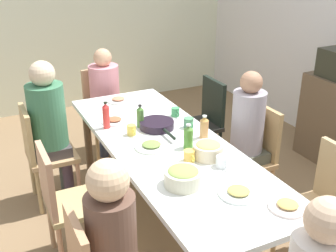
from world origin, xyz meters
The scene contains 30 objects.
ground_plane centered at (0.00, 0.00, 0.00)m, with size 7.32×7.32×0.00m, color olive.
wall_left centered at (-3.11, 0.00, 1.30)m, with size 0.12×4.88×2.60m, color silver.
dining_table centered at (0.00, 0.00, 0.68)m, with size 2.44×0.84×0.76m.
person_0 centered at (0.81, -0.71, 0.71)m, with size 0.30×0.30×1.19m.
chair_1 centered at (0.00, 0.80, 0.51)m, with size 0.40×0.40×0.90m.
person_1 centered at (0.00, 0.71, 0.72)m, with size 0.30×0.30×1.23m.
chair_2 centered at (0.81, 0.80, 0.51)m, with size 0.40×0.40×0.90m.
chair_4 centered at (-0.81, 0.80, 0.51)m, with size 0.40×0.40×0.90m.
chair_5 centered at (-1.60, 0.00, 0.51)m, with size 0.40×0.40×0.90m.
person_5 centered at (-1.51, 0.00, 0.69)m, with size 0.31×0.31×1.15m.
chair_6 centered at (-0.81, -0.80, 0.51)m, with size 0.40×0.40×0.90m.
person_6 centered at (-0.81, -0.71, 0.77)m, with size 0.31×0.31×1.28m.
chair_7 centered at (0.00, -0.80, 0.51)m, with size 0.40×0.40×0.90m.
plate_0 centered at (-0.01, -0.13, 0.77)m, with size 0.25×0.25×0.04m.
plate_1 centered at (-0.57, -0.22, 0.77)m, with size 0.21×0.21×0.04m.
plate_2 centered at (0.79, 0.08, 0.77)m, with size 0.24×0.24×0.04m.
plate_3 centered at (1.03, 0.26, 0.77)m, with size 0.22×0.22×0.04m.
plate_4 centered at (-1.03, -0.02, 0.77)m, with size 0.21×0.21×0.04m.
bowl_0 centered at (0.55, -0.16, 0.82)m, with size 0.24×0.24×0.12m.
bowl_1 centered at (0.30, 0.16, 0.82)m, with size 0.21×0.21×0.12m.
serving_pan centered at (-0.30, 0.05, 0.79)m, with size 0.46×0.28×0.06m.
cup_0 centered at (-0.27, -0.18, 0.80)m, with size 0.11×0.07×0.08m.
cup_1 centered at (0.29, 0.02, 0.80)m, with size 0.11×0.08×0.08m.
cup_2 centered at (-0.47, 0.30, 0.79)m, with size 0.11×0.07×0.08m.
cup_3 centered at (-0.20, 0.28, 0.80)m, with size 0.11×0.08×0.08m.
cup_4 centered at (0.46, 0.18, 0.79)m, with size 0.12×0.09×0.08m.
bottle_0 centered at (-0.49, -0.31, 0.86)m, with size 0.06×0.06×0.22m.
bottle_1 centered at (0.02, 0.30, 0.84)m, with size 0.07×0.07×0.19m.
bottle_2 centered at (0.12, 0.11, 0.85)m, with size 0.07×0.07×0.19m.
bottle_3 centered at (-0.39, -0.06, 0.85)m, with size 0.06×0.06×0.19m.
Camera 1 is at (2.51, -1.22, 2.15)m, focal length 44.79 mm.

